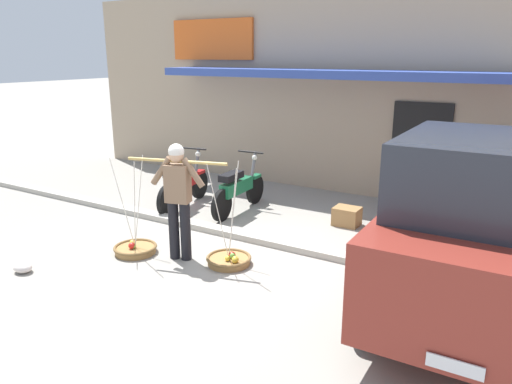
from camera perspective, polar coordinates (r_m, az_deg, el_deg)
The scene contains 11 objects.
ground_plane at distance 7.31m, azimuth -3.47°, elevation -7.36°, with size 90.00×90.00×0.00m, color gray.
sidewalk_curb at distance 7.83m, azimuth -0.57°, elevation -5.31°, with size 20.00×0.24×0.10m, color #AEA89C.
fruit_vendor at distance 6.94m, azimuth -9.09°, elevation -0.25°, with size 1.43×0.44×1.70m.
fruit_basket_left_side at distance 7.56m, azimuth -13.94°, elevation -6.42°, with size 0.64×0.64×1.45m.
fruit_basket_right_side at distance 6.97m, azimuth -3.17°, elevation -7.85°, with size 0.64×0.64×1.45m.
motorcycle_nearest_shop at distance 9.51m, azimuth -8.55°, elevation 0.89°, with size 0.54×1.81×1.09m.
motorcycle_second_in_row at distance 9.09m, azimuth -2.09°, elevation 0.36°, with size 0.54×1.82×1.09m.
parked_truck at distance 6.18m, azimuth 25.93°, elevation -3.18°, with size 2.21×4.74×2.10m.
storefront_building at distance 12.78m, azimuth 12.95°, elevation 11.97°, with size 13.00×6.00×4.20m.
plastic_litter_bag at distance 7.44m, azimuth -25.61°, elevation -7.95°, with size 0.28×0.22×0.14m, color silver.
wooden_crate at distance 8.62m, azimuth 10.57°, elevation -2.81°, with size 0.44×0.36×0.32m, color olive.
Camera 1 is at (3.85, -5.51, 2.87)m, focal length 34.21 mm.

